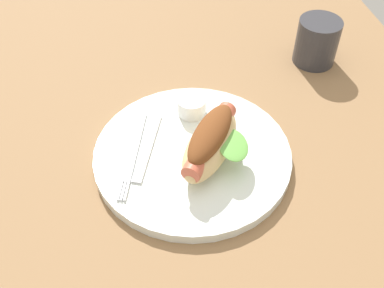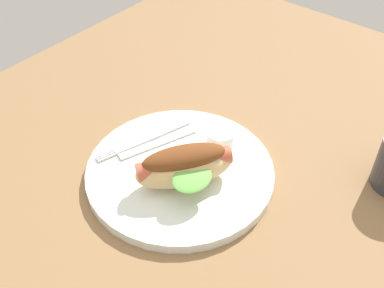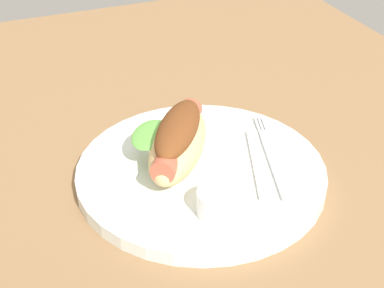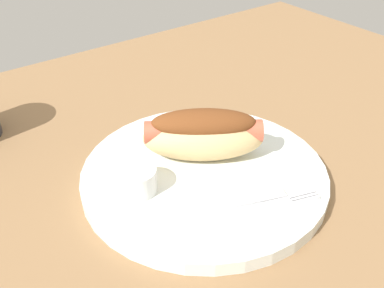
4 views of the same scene
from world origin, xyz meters
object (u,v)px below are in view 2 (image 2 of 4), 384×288
Objects in this scene: fork at (146,139)px; sauce_ramekin at (220,138)px; plate at (180,172)px; knife at (159,143)px; hot_dog at (184,165)px.

sauce_ramekin is at bearing 141.10° from fork.
plate is 8.55cm from sauce_ramekin.
sauce_ramekin is at bearing 169.55° from plate.
sauce_ramekin is (-8.13, 1.50, 2.19)cm from plate.
plate is at bearing 97.01° from fork.
plate is 6.32× the size of sauce_ramekin.
knife is (-0.68, 2.09, -0.02)cm from fork.
knife is at bearing -78.70° from hot_dog.
hot_dog reaches higher than fork.
knife is at bearing -52.37° from sauce_ramekin.
fork is at bearing -51.36° from knife.
knife is at bearing -109.00° from plate.
sauce_ramekin reaches higher than plate.
hot_dog reaches higher than sauce_ramekin.
plate is 6.68cm from knife.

